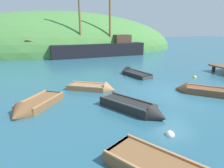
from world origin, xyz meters
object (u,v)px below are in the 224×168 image
(rowboat_center, at_px, (135,109))
(rowboat_near_dock, at_px, (133,74))
(buoy_white, at_px, (170,135))
(buoy_yellow, at_px, (195,77))
(sailing_ship, at_px, (98,51))
(rowboat_outer_left, at_px, (202,92))
(rowboat_portside, at_px, (33,107))
(rowboat_far, at_px, (95,89))

(rowboat_center, distance_m, rowboat_near_dock, 7.58)
(buoy_white, distance_m, buoy_yellow, 9.90)
(sailing_ship, distance_m, rowboat_outer_left, 17.96)
(sailing_ship, xyz_separation_m, rowboat_portside, (-7.81, -17.21, -0.54))
(rowboat_outer_left, height_order, rowboat_portside, rowboat_portside)
(rowboat_center, relative_size, buoy_yellow, 10.81)
(sailing_ship, relative_size, rowboat_near_dock, 4.51)
(rowboat_near_dock, relative_size, buoy_yellow, 10.40)
(rowboat_center, relative_size, rowboat_near_dock, 1.04)
(rowboat_far, height_order, buoy_yellow, rowboat_far)
(rowboat_far, xyz_separation_m, buoy_white, (1.36, -6.30, -0.09))
(sailing_ship, distance_m, rowboat_near_dock, 12.09)
(sailing_ship, xyz_separation_m, rowboat_far, (-4.20, -15.12, -0.56))
(rowboat_outer_left, distance_m, buoy_white, 5.86)
(rowboat_portside, bearing_deg, rowboat_center, 104.10)
(rowboat_outer_left, bearing_deg, sailing_ship, -40.28)
(rowboat_near_dock, bearing_deg, buoy_yellow, -132.78)
(rowboat_near_dock, xyz_separation_m, buoy_yellow, (4.36, -2.35, -0.09))
(rowboat_outer_left, xyz_separation_m, rowboat_far, (-6.01, 2.74, -0.03))
(sailing_ship, height_order, rowboat_far, sailing_ship)
(rowboat_near_dock, distance_m, buoy_white, 9.71)
(rowboat_portside, bearing_deg, buoy_yellow, 138.94)
(rowboat_portside, xyz_separation_m, buoy_white, (4.96, -4.22, -0.11))
(rowboat_near_dock, bearing_deg, rowboat_center, 142.43)
(buoy_white, bearing_deg, sailing_ship, 82.43)
(rowboat_near_dock, relative_size, rowboat_portside, 1.03)
(rowboat_outer_left, bearing_deg, rowboat_far, 19.45)
(rowboat_portside, bearing_deg, rowboat_outer_left, 121.95)
(buoy_white, bearing_deg, rowboat_outer_left, 37.46)
(rowboat_far, bearing_deg, sailing_ship, 106.84)
(rowboat_far, bearing_deg, rowboat_near_dock, 69.79)
(sailing_ship, bearing_deg, rowboat_near_dock, 85.41)
(sailing_ship, height_order, rowboat_outer_left, sailing_ship)
(rowboat_outer_left, xyz_separation_m, buoy_yellow, (2.34, 3.44, -0.12))
(buoy_yellow, bearing_deg, rowboat_portside, -166.88)
(sailing_ship, distance_m, rowboat_center, 19.32)
(rowboat_outer_left, height_order, rowboat_near_dock, rowboat_outer_left)
(rowboat_outer_left, height_order, buoy_yellow, rowboat_outer_left)
(sailing_ship, bearing_deg, rowboat_portside, 62.03)
(buoy_white, bearing_deg, rowboat_portside, 139.66)
(rowboat_center, distance_m, rowboat_portside, 4.97)
(buoy_yellow, bearing_deg, rowboat_center, -147.76)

